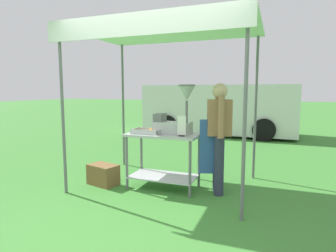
{
  "coord_description": "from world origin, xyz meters",
  "views": [
    {
      "loc": [
        1.49,
        -2.85,
        1.5
      ],
      "look_at": [
        -0.1,
        1.35,
        0.95
      ],
      "focal_mm": 30.53,
      "sensor_mm": 36.0,
      "label": 1
    }
  ],
  "objects_px": {
    "donut_fryer": "(176,117)",
    "vendor": "(219,132)",
    "donut_tray": "(147,132)",
    "van_white": "(220,109)",
    "donut_cart": "(163,150)",
    "menu_sign": "(182,127)",
    "stall_canopy": "(166,35)",
    "supply_crate": "(103,175)"
  },
  "relations": [
    {
      "from": "menu_sign",
      "to": "supply_crate",
      "type": "distance_m",
      "value": 1.54
    },
    {
      "from": "stall_canopy",
      "to": "donut_tray",
      "type": "height_order",
      "value": "stall_canopy"
    },
    {
      "from": "menu_sign",
      "to": "van_white",
      "type": "height_order",
      "value": "van_white"
    },
    {
      "from": "stall_canopy",
      "to": "donut_cart",
      "type": "bearing_deg",
      "value": -90.0
    },
    {
      "from": "donut_tray",
      "to": "supply_crate",
      "type": "bearing_deg",
      "value": -171.01
    },
    {
      "from": "stall_canopy",
      "to": "vendor",
      "type": "xyz_separation_m",
      "value": [
        0.83,
        -0.01,
        -1.43
      ]
    },
    {
      "from": "vendor",
      "to": "van_white",
      "type": "relative_size",
      "value": 0.32
    },
    {
      "from": "donut_cart",
      "to": "menu_sign",
      "type": "relative_size",
      "value": 3.73
    },
    {
      "from": "donut_fryer",
      "to": "supply_crate",
      "type": "distance_m",
      "value": 1.51
    },
    {
      "from": "stall_canopy",
      "to": "van_white",
      "type": "height_order",
      "value": "stall_canopy"
    },
    {
      "from": "donut_fryer",
      "to": "van_white",
      "type": "xyz_separation_m",
      "value": [
        -0.43,
        5.89,
        -0.23
      ]
    },
    {
      "from": "stall_canopy",
      "to": "menu_sign",
      "type": "distance_m",
      "value": 1.41
    },
    {
      "from": "menu_sign",
      "to": "van_white",
      "type": "bearing_deg",
      "value": 95.49
    },
    {
      "from": "donut_cart",
      "to": "van_white",
      "type": "relative_size",
      "value": 0.22
    },
    {
      "from": "stall_canopy",
      "to": "vendor",
      "type": "relative_size",
      "value": 1.7
    },
    {
      "from": "van_white",
      "to": "donut_tray",
      "type": "bearing_deg",
      "value": -89.87
    },
    {
      "from": "supply_crate",
      "to": "vendor",
      "type": "bearing_deg",
      "value": 9.13
    },
    {
      "from": "stall_canopy",
      "to": "supply_crate",
      "type": "height_order",
      "value": "stall_canopy"
    },
    {
      "from": "stall_canopy",
      "to": "supply_crate",
      "type": "bearing_deg",
      "value": -162.89
    },
    {
      "from": "donut_cart",
      "to": "stall_canopy",
      "type": "bearing_deg",
      "value": 90.0
    },
    {
      "from": "donut_fryer",
      "to": "menu_sign",
      "type": "relative_size",
      "value": 2.5
    },
    {
      "from": "stall_canopy",
      "to": "vendor",
      "type": "distance_m",
      "value": 1.65
    },
    {
      "from": "donut_tray",
      "to": "supply_crate",
      "type": "height_order",
      "value": "donut_tray"
    },
    {
      "from": "vendor",
      "to": "supply_crate",
      "type": "bearing_deg",
      "value": -170.87
    },
    {
      "from": "donut_fryer",
      "to": "vendor",
      "type": "xyz_separation_m",
      "value": [
        0.64,
        0.05,
        -0.21
      ]
    },
    {
      "from": "donut_cart",
      "to": "supply_crate",
      "type": "height_order",
      "value": "donut_cart"
    },
    {
      "from": "donut_tray",
      "to": "van_white",
      "type": "xyz_separation_m",
      "value": [
        -0.01,
        6.01,
        -0.0
      ]
    },
    {
      "from": "donut_tray",
      "to": "vendor",
      "type": "relative_size",
      "value": 0.28
    },
    {
      "from": "van_white",
      "to": "stall_canopy",
      "type": "bearing_deg",
      "value": -87.6
    },
    {
      "from": "donut_fryer",
      "to": "menu_sign",
      "type": "height_order",
      "value": "donut_fryer"
    },
    {
      "from": "donut_cart",
      "to": "supply_crate",
      "type": "relative_size",
      "value": 2.05
    },
    {
      "from": "donut_tray",
      "to": "van_white",
      "type": "height_order",
      "value": "van_white"
    },
    {
      "from": "donut_fryer",
      "to": "menu_sign",
      "type": "distance_m",
      "value": 0.27
    },
    {
      "from": "donut_cart",
      "to": "donut_fryer",
      "type": "xyz_separation_m",
      "value": [
        0.18,
        0.04,
        0.51
      ]
    },
    {
      "from": "donut_cart",
      "to": "vendor",
      "type": "height_order",
      "value": "vendor"
    },
    {
      "from": "stall_canopy",
      "to": "van_white",
      "type": "relative_size",
      "value": 0.54
    },
    {
      "from": "donut_fryer",
      "to": "donut_tray",
      "type": "bearing_deg",
      "value": -163.59
    },
    {
      "from": "stall_canopy",
      "to": "donut_fryer",
      "type": "relative_size",
      "value": 3.71
    },
    {
      "from": "van_white",
      "to": "menu_sign",
      "type": "bearing_deg",
      "value": -84.51
    },
    {
      "from": "donut_cart",
      "to": "menu_sign",
      "type": "height_order",
      "value": "menu_sign"
    },
    {
      "from": "stall_canopy",
      "to": "menu_sign",
      "type": "relative_size",
      "value": 9.28
    },
    {
      "from": "vendor",
      "to": "donut_cart",
      "type": "bearing_deg",
      "value": -173.77
    }
  ]
}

